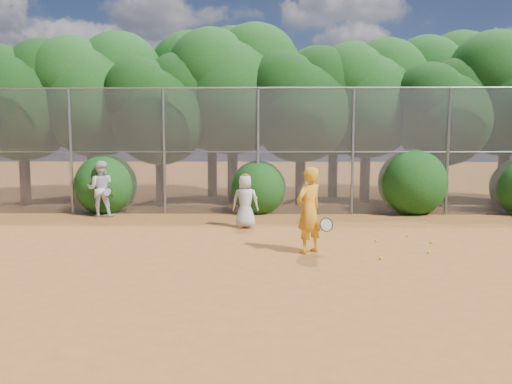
{
  "coord_description": "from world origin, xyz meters",
  "views": [
    {
      "loc": [
        -0.77,
        -9.88,
        2.47
      ],
      "look_at": [
        -1.0,
        2.5,
        1.1
      ],
      "focal_mm": 35.0,
      "sensor_mm": 36.0,
      "label": 1
    }
  ],
  "objects": [
    {
      "name": "ground",
      "position": [
        0.0,
        0.0,
        0.0
      ],
      "size": [
        80.0,
        80.0,
        0.0
      ],
      "primitive_type": "plane",
      "color": "#995622",
      "rests_on": "ground"
    },
    {
      "name": "ball_2",
      "position": [
        2.72,
        0.6,
        0.03
      ],
      "size": [
        0.07,
        0.07,
        0.07
      ],
      "primitive_type": "sphere",
      "color": "#C4D526",
      "rests_on": "ground"
    },
    {
      "name": "tree_12",
      "position": [
        6.56,
        11.24,
        4.51
      ],
      "size": [
        5.02,
        4.37,
        6.88
      ],
      "color": "black",
      "rests_on": "ground"
    },
    {
      "name": "ball_0",
      "position": [
        3.09,
        1.59,
        0.03
      ],
      "size": [
        0.07,
        0.07,
        0.07
      ],
      "primitive_type": "sphere",
      "color": "#C4D526",
      "rests_on": "ground"
    },
    {
      "name": "ball_4",
      "position": [
        1.56,
        0.01,
        0.03
      ],
      "size": [
        0.07,
        0.07,
        0.07
      ],
      "primitive_type": "sphere",
      "color": "#C4D526",
      "rests_on": "ground"
    },
    {
      "name": "tree_6",
      "position": [
        5.55,
        8.03,
        3.47
      ],
      "size": [
        3.86,
        3.36,
        5.29
      ],
      "color": "black",
      "rests_on": "ground"
    },
    {
      "name": "tree_3",
      "position": [
        -1.94,
        8.84,
        4.4
      ],
      "size": [
        4.89,
        4.26,
        6.7
      ],
      "color": "black",
      "rests_on": "ground"
    },
    {
      "name": "tree_10",
      "position": [
        -2.93,
        11.05,
        4.63
      ],
      "size": [
        5.15,
        4.48,
        7.06
      ],
      "color": "black",
      "rests_on": "ground"
    },
    {
      "name": "tree_2",
      "position": [
        -4.45,
        7.83,
        3.58
      ],
      "size": [
        3.99,
        3.47,
        5.47
      ],
      "color": "black",
      "rests_on": "ground"
    },
    {
      "name": "ball_6",
      "position": [
        1.84,
        1.71,
        0.03
      ],
      "size": [
        0.07,
        0.07,
        0.07
      ],
      "primitive_type": "sphere",
      "color": "#C4D526",
      "rests_on": "ground"
    },
    {
      "name": "player_white",
      "position": [
        -5.87,
        5.4,
        0.87
      ],
      "size": [
        0.91,
        0.77,
        1.74
      ],
      "rotation": [
        0.0,
        0.0,
        3.2
      ],
      "color": "silver",
      "rests_on": "ground"
    },
    {
      "name": "bush_1",
      "position": [
        -1.0,
        6.3,
        0.9
      ],
      "size": [
        1.8,
        1.8,
        1.8
      ],
      "primitive_type": "sphere",
      "color": "#114110",
      "rests_on": "ground"
    },
    {
      "name": "fence_back",
      "position": [
        -0.12,
        6.0,
        2.05
      ],
      "size": [
        20.05,
        0.09,
        4.03
      ],
      "color": "gray",
      "rests_on": "ground"
    },
    {
      "name": "tree_11",
      "position": [
        2.06,
        10.64,
        4.16
      ],
      "size": [
        4.64,
        4.03,
        6.35
      ],
      "color": "black",
      "rests_on": "ground"
    },
    {
      "name": "ball_1",
      "position": [
        2.75,
        2.35,
        0.03
      ],
      "size": [
        0.07,
        0.07,
        0.07
      ],
      "primitive_type": "sphere",
      "color": "#C4D526",
      "rests_on": "ground"
    },
    {
      "name": "tree_0",
      "position": [
        -9.44,
        8.04,
        3.93
      ],
      "size": [
        4.38,
        3.81,
        6.0
      ],
      "color": "black",
      "rests_on": "ground"
    },
    {
      "name": "tree_5",
      "position": [
        3.06,
        9.04,
        4.05
      ],
      "size": [
        4.51,
        3.92,
        6.17
      ],
      "color": "black",
      "rests_on": "ground"
    },
    {
      "name": "tree_1",
      "position": [
        -6.94,
        8.54,
        4.16
      ],
      "size": [
        4.64,
        4.03,
        6.35
      ],
      "color": "black",
      "rests_on": "ground"
    },
    {
      "name": "bush_0",
      "position": [
        -6.0,
        6.3,
        1.0
      ],
      "size": [
        2.0,
        2.0,
        2.0
      ],
      "primitive_type": "sphere",
      "color": "#114110",
      "rests_on": "ground"
    },
    {
      "name": "ball_5",
      "position": [
        3.79,
        4.25,
        0.03
      ],
      "size": [
        0.07,
        0.07,
        0.07
      ],
      "primitive_type": "sphere",
      "color": "#C4D526",
      "rests_on": "ground"
    },
    {
      "name": "bush_2",
      "position": [
        4.0,
        6.3,
        1.1
      ],
      "size": [
        2.2,
        2.2,
        2.2
      ],
      "primitive_type": "sphere",
      "color": "#114110",
      "rests_on": "ground"
    },
    {
      "name": "player_teen",
      "position": [
        -1.31,
        3.55,
        0.74
      ],
      "size": [
        0.73,
        0.49,
        1.49
      ],
      "rotation": [
        0.0,
        0.0,
        3.11
      ],
      "color": "silver",
      "rests_on": "ground"
    },
    {
      "name": "player_yellow",
      "position": [
        0.16,
        0.6,
        0.92
      ],
      "size": [
        0.91,
        0.77,
        1.84
      ],
      "rotation": [
        0.0,
        0.0,
        3.87
      ],
      "color": "orange",
      "rests_on": "ground"
    },
    {
      "name": "tree_7",
      "position": [
        8.06,
        8.64,
        4.28
      ],
      "size": [
        4.77,
        4.14,
        6.53
      ],
      "color": "black",
      "rests_on": "ground"
    },
    {
      "name": "tree_4",
      "position": [
        0.55,
        8.24,
        3.76
      ],
      "size": [
        4.19,
        3.64,
        5.73
      ],
      "color": "black",
      "rests_on": "ground"
    },
    {
      "name": "tree_9",
      "position": [
        -7.94,
        10.84,
        4.34
      ],
      "size": [
        4.83,
        4.2,
        6.62
      ],
      "color": "black",
      "rests_on": "ground"
    }
  ]
}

